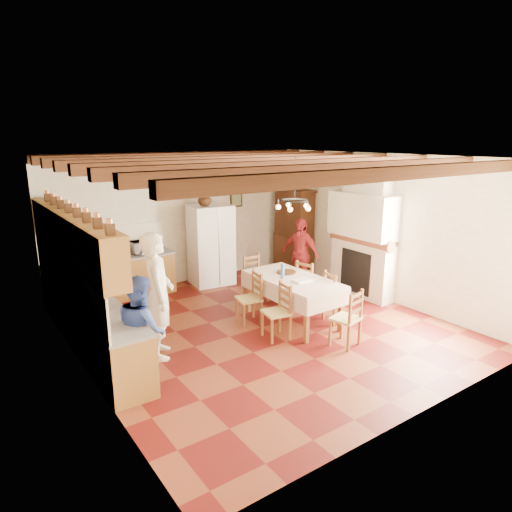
{
  "coord_description": "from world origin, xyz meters",
  "views": [
    {
      "loc": [
        -4.41,
        -6.17,
        3.33
      ],
      "look_at": [
        0.1,
        0.3,
        1.25
      ],
      "focal_mm": 32.0,
      "sensor_mm": 36.0,
      "label": 1
    }
  ],
  "objects_px": {
    "person_man": "(158,295)",
    "person_woman_blue": "(142,329)",
    "refrigerator": "(211,245)",
    "chair_left_far": "(249,298)",
    "chair_right_far": "(309,283)",
    "dining_table": "(293,282)",
    "chair_end_near": "(346,317)",
    "person_woman_red": "(300,254)",
    "microwave": "(143,247)",
    "chair_right_near": "(337,297)",
    "hutch": "(294,231)",
    "chair_left_near": "(276,311)",
    "chair_end_far": "(256,279)"
  },
  "relations": [
    {
      "from": "person_man",
      "to": "person_woman_blue",
      "type": "bearing_deg",
      "value": 160.52
    },
    {
      "from": "refrigerator",
      "to": "chair_left_far",
      "type": "xyz_separation_m",
      "value": [
        -0.6,
        -2.43,
        -0.43
      ]
    },
    {
      "from": "refrigerator",
      "to": "chair_right_far",
      "type": "relative_size",
      "value": 1.9
    },
    {
      "from": "chair_left_far",
      "to": "dining_table",
      "type": "bearing_deg",
      "value": 71.22
    },
    {
      "from": "chair_end_near",
      "to": "refrigerator",
      "type": "bearing_deg",
      "value": -101.73
    },
    {
      "from": "dining_table",
      "to": "chair_end_near",
      "type": "height_order",
      "value": "chair_end_near"
    },
    {
      "from": "person_woman_red",
      "to": "microwave",
      "type": "distance_m",
      "value": 3.41
    },
    {
      "from": "dining_table",
      "to": "chair_right_near",
      "type": "height_order",
      "value": "chair_right_near"
    },
    {
      "from": "hutch",
      "to": "chair_left_near",
      "type": "xyz_separation_m",
      "value": [
        -2.79,
        -2.94,
        -0.56
      ]
    },
    {
      "from": "dining_table",
      "to": "person_woman_blue",
      "type": "relative_size",
      "value": 1.25
    },
    {
      "from": "chair_left_far",
      "to": "chair_right_near",
      "type": "xyz_separation_m",
      "value": [
        1.37,
        -0.88,
        0.0
      ]
    },
    {
      "from": "hutch",
      "to": "chair_right_far",
      "type": "height_order",
      "value": "hutch"
    },
    {
      "from": "chair_left_near",
      "to": "chair_end_far",
      "type": "height_order",
      "value": "same"
    },
    {
      "from": "chair_right_far",
      "to": "dining_table",
      "type": "bearing_deg",
      "value": 104.0
    },
    {
      "from": "hutch",
      "to": "dining_table",
      "type": "bearing_deg",
      "value": -126.4
    },
    {
      "from": "dining_table",
      "to": "chair_left_near",
      "type": "relative_size",
      "value": 1.99
    },
    {
      "from": "chair_right_near",
      "to": "refrigerator",
      "type": "bearing_deg",
      "value": 25.89
    },
    {
      "from": "person_woman_blue",
      "to": "chair_right_near",
      "type": "bearing_deg",
      "value": -90.39
    },
    {
      "from": "chair_right_near",
      "to": "microwave",
      "type": "distance_m",
      "value": 4.24
    },
    {
      "from": "chair_right_far",
      "to": "chair_end_far",
      "type": "height_order",
      "value": "same"
    },
    {
      "from": "dining_table",
      "to": "person_woman_red",
      "type": "xyz_separation_m",
      "value": [
        1.3,
        1.34,
        0.05
      ]
    },
    {
      "from": "refrigerator",
      "to": "person_woman_red",
      "type": "relative_size",
      "value": 1.14
    },
    {
      "from": "person_woman_red",
      "to": "dining_table",
      "type": "bearing_deg",
      "value": -59.62
    },
    {
      "from": "refrigerator",
      "to": "chair_end_far",
      "type": "xyz_separation_m",
      "value": [
        0.17,
        -1.58,
        -0.43
      ]
    },
    {
      "from": "chair_right_far",
      "to": "person_man",
      "type": "xyz_separation_m",
      "value": [
        -3.31,
        -0.3,
        0.51
      ]
    },
    {
      "from": "chair_right_far",
      "to": "person_man",
      "type": "height_order",
      "value": "person_man"
    },
    {
      "from": "refrigerator",
      "to": "chair_right_far",
      "type": "distance_m",
      "value": 2.6
    },
    {
      "from": "refrigerator",
      "to": "person_woman_blue",
      "type": "bearing_deg",
      "value": -125.53
    },
    {
      "from": "chair_left_near",
      "to": "chair_end_near",
      "type": "distance_m",
      "value": 1.15
    },
    {
      "from": "refrigerator",
      "to": "chair_right_near",
      "type": "distance_m",
      "value": 3.43
    },
    {
      "from": "chair_end_far",
      "to": "person_woman_blue",
      "type": "bearing_deg",
      "value": -151.83
    },
    {
      "from": "chair_end_near",
      "to": "person_woman_blue",
      "type": "distance_m",
      "value": 3.24
    },
    {
      "from": "chair_right_far",
      "to": "person_woman_blue",
      "type": "height_order",
      "value": "person_woman_blue"
    },
    {
      "from": "person_woman_blue",
      "to": "person_woman_red",
      "type": "xyz_separation_m",
      "value": [
        4.35,
        1.8,
        0.04
      ]
    },
    {
      "from": "chair_right_near",
      "to": "chair_right_far",
      "type": "bearing_deg",
      "value": 7.03
    },
    {
      "from": "person_woman_blue",
      "to": "refrigerator",
      "type": "bearing_deg",
      "value": -41.89
    },
    {
      "from": "chair_right_far",
      "to": "chair_right_near",
      "type": "bearing_deg",
      "value": 159.73
    },
    {
      "from": "chair_end_far",
      "to": "microwave",
      "type": "height_order",
      "value": "microwave"
    },
    {
      "from": "chair_left_far",
      "to": "chair_end_near",
      "type": "relative_size",
      "value": 1.0
    },
    {
      "from": "refrigerator",
      "to": "microwave",
      "type": "height_order",
      "value": "refrigerator"
    },
    {
      "from": "chair_right_near",
      "to": "chair_end_near",
      "type": "distance_m",
      "value": 0.99
    },
    {
      "from": "chair_left_near",
      "to": "person_woman_red",
      "type": "relative_size",
      "value": 0.6
    },
    {
      "from": "chair_end_far",
      "to": "person_man",
      "type": "distance_m",
      "value": 2.9
    },
    {
      "from": "chair_right_far",
      "to": "chair_end_near",
      "type": "distance_m",
      "value": 1.82
    },
    {
      "from": "dining_table",
      "to": "chair_left_near",
      "type": "height_order",
      "value": "chair_left_near"
    },
    {
      "from": "refrigerator",
      "to": "hutch",
      "type": "relative_size",
      "value": 0.88
    },
    {
      "from": "refrigerator",
      "to": "chair_left_near",
      "type": "height_order",
      "value": "refrigerator"
    },
    {
      "from": "chair_left_near",
      "to": "person_woman_blue",
      "type": "height_order",
      "value": "person_woman_blue"
    },
    {
      "from": "refrigerator",
      "to": "chair_left_far",
      "type": "height_order",
      "value": "refrigerator"
    },
    {
      "from": "person_woman_blue",
      "to": "hutch",
      "type": "bearing_deg",
      "value": -59.98
    }
  ]
}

